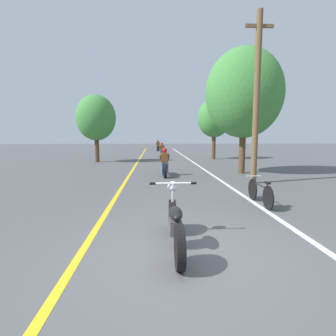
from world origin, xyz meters
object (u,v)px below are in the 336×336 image
Objects in this scene: motorcycle_foreground at (175,223)px; motorcycle_rider_far at (158,147)px; roadside_tree_left at (96,118)px; bicycle_parked at (260,192)px; roadside_tree_right_far at (214,118)px; utility_pole at (257,97)px; motorcycle_rider_lead at (165,165)px; motorcycle_rider_mid at (162,151)px; roadside_tree_right_near at (244,93)px.

motorcycle_foreground is 29.35m from motorcycle_rider_far.
bicycle_parked is (7.17, -12.51, -2.87)m from roadside_tree_left.
roadside_tree_right_far is 13.26m from motorcycle_rider_far.
utility_pole is 3.20× the size of motorcycle_rider_far.
motorcycle_foreground is (-3.70, -5.99, -3.01)m from utility_pole.
motorcycle_rider_far is (4.73, 14.14, -2.70)m from roadside_tree_left.
roadside_tree_right_far is 2.52× the size of motorcycle_rider_lead.
utility_pole is 4.64m from bicycle_parked.
utility_pole is 3.40× the size of motorcycle_rider_mid.
bicycle_parked is at bearing -104.25° from roadside_tree_right_near.
motorcycle_foreground is at bearing -121.66° from utility_pole.
roadside_tree_right_near is 11.96m from motorcycle_rider_mid.
roadside_tree_left is (-9.16, -1.97, -0.13)m from roadside_tree_right_far.
roadside_tree_left reaches higher than motorcycle_foreground.
roadside_tree_left is 2.33× the size of motorcycle_rider_far.
motorcycle_rider_mid is (-3.82, 10.77, -3.54)m from roadside_tree_right_near.
bicycle_parked is at bearing 45.95° from motorcycle_foreground.
roadside_tree_right_near is 3.20× the size of motorcycle_rider_lead.
utility_pole is at bearing -99.61° from roadside_tree_right_near.
motorcycle_foreground is at bearing -115.22° from roadside_tree_right_near.
roadside_tree_right_far is (0.42, 8.29, -0.69)m from roadside_tree_right_near.
roadside_tree_right_near reaches higher than bicycle_parked.
bicycle_parked is (-1.08, -3.29, -3.09)m from utility_pole.
motorcycle_rider_far is at bearing 101.10° from roadside_tree_right_near.
utility_pole reaches higher than motorcycle_rider_far.
roadside_tree_left is 16.12m from motorcycle_foreground.
motorcycle_rider_lead is (-4.45, -8.98, -2.84)m from roadside_tree_right_far.
roadside_tree_right_far is at bearing -30.34° from motorcycle_rider_mid.
roadside_tree_right_far reaches higher than bicycle_parked.
roadside_tree_left reaches higher than bicycle_parked.
bicycle_parked is (2.62, 2.70, -0.08)m from motorcycle_foreground.
motorcycle_rider_far is (-4.43, 12.17, -2.83)m from roadside_tree_right_far.
roadside_tree_left is (-8.74, 6.32, -0.82)m from roadside_tree_right_near.
roadside_tree_right_far is at bearing 63.63° from motorcycle_rider_lead.
roadside_tree_right_near is at bearing -35.88° from roadside_tree_left.
motorcycle_rider_mid is (-3.33, 13.67, -2.93)m from utility_pole.
utility_pole is at bearing -48.16° from roadside_tree_left.
bicycle_parked is at bearing -108.18° from utility_pole.
roadside_tree_right_far reaches higher than motorcycle_rider_mid.
roadside_tree_left is 2.84× the size of bicycle_parked.
roadside_tree_left is 2.49× the size of motorcycle_rider_lead.
roadside_tree_right_near is 10.82m from roadside_tree_left.
roadside_tree_right_near is at bearing -78.90° from motorcycle_rider_far.
bicycle_parked is (-1.99, -14.47, -3.01)m from roadside_tree_right_far.
roadside_tree_right_near reaches higher than motorcycle_rider_far.
roadside_tree_right_far is at bearing 74.99° from motorcycle_foreground.
motorcycle_rider_far is (-4.01, 20.46, -3.52)m from roadside_tree_right_near.
roadside_tree_left reaches higher than motorcycle_rider_far.
motorcycle_rider_lead reaches higher than motorcycle_rider_mid.
motorcycle_rider_far reaches higher than bicycle_parked.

